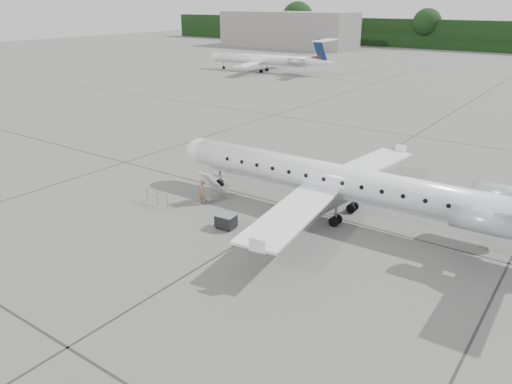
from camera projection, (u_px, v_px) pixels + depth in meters
The scene contains 8 objects.
ground at pixel (302, 262), 26.74m from camera, with size 320.00×320.00×0.00m, color slate.
terminal_building at pixel (288, 30), 146.42m from camera, with size 40.00×14.00×10.00m, color slate.
main_regional_jet at pixel (333, 164), 31.34m from camera, with size 27.24×19.62×6.99m, color white, non-canonical shape.
airstair at pixel (214, 184), 34.82m from camera, with size 0.85×2.18×2.19m, color white, non-canonical shape.
passenger at pixel (203, 192), 33.95m from camera, with size 0.63×0.41×1.73m, color brown.
safety_railing at pixel (157, 198), 33.98m from camera, with size 2.20×0.08×1.00m, color gray, non-canonical shape.
baggage_cart at pixel (226, 221), 30.49m from camera, with size 1.14×0.92×0.99m, color black, non-canonical shape.
bg_regional_left at pixel (260, 54), 96.55m from camera, with size 25.02×18.02×6.56m, color white, non-canonical shape.
Camera 1 is at (11.71, -20.64, 13.11)m, focal length 35.00 mm.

